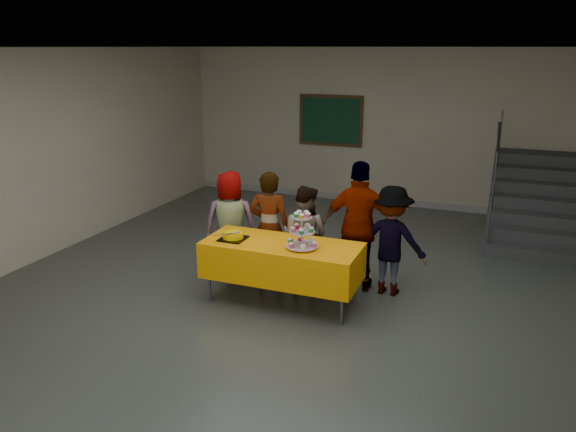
{
  "coord_description": "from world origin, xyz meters",
  "views": [
    {
      "loc": [
        2.24,
        -5.74,
        3.01
      ],
      "look_at": [
        -0.14,
        0.27,
        1.05
      ],
      "focal_mm": 35.0,
      "sensor_mm": 36.0,
      "label": 1
    }
  ],
  "objects_px": {
    "staircase": "(531,204)",
    "schoolchild_e": "(391,241)",
    "schoolchild_b": "(269,227)",
    "cupcake_stand": "(302,233)",
    "bake_table": "(282,260)",
    "schoolchild_d": "(360,227)",
    "noticeboard": "(331,120)",
    "bear_cake": "(233,235)",
    "schoolchild_c": "(304,236)",
    "schoolchild_a": "(231,223)"
  },
  "relations": [
    {
      "from": "cupcake_stand",
      "to": "bear_cake",
      "type": "height_order",
      "value": "cupcake_stand"
    },
    {
      "from": "noticeboard",
      "to": "bake_table",
      "type": "bearing_deg",
      "value": -79.08
    },
    {
      "from": "schoolchild_e",
      "to": "staircase",
      "type": "relative_size",
      "value": 0.58
    },
    {
      "from": "staircase",
      "to": "schoolchild_a",
      "type": "bearing_deg",
      "value": -138.21
    },
    {
      "from": "schoolchild_c",
      "to": "noticeboard",
      "type": "height_order",
      "value": "noticeboard"
    },
    {
      "from": "bake_table",
      "to": "schoolchild_b",
      "type": "xyz_separation_m",
      "value": [
        -0.41,
        0.57,
        0.19
      ]
    },
    {
      "from": "schoolchild_e",
      "to": "staircase",
      "type": "bearing_deg",
      "value": -115.05
    },
    {
      "from": "bear_cake",
      "to": "schoolchild_b",
      "type": "xyz_separation_m",
      "value": [
        0.19,
        0.66,
        -0.08
      ]
    },
    {
      "from": "schoolchild_b",
      "to": "schoolchild_c",
      "type": "height_order",
      "value": "schoolchild_b"
    },
    {
      "from": "cupcake_stand",
      "to": "schoolchild_b",
      "type": "height_order",
      "value": "schoolchild_b"
    },
    {
      "from": "cupcake_stand",
      "to": "schoolchild_e",
      "type": "height_order",
      "value": "schoolchild_e"
    },
    {
      "from": "bake_table",
      "to": "schoolchild_b",
      "type": "bearing_deg",
      "value": 125.49
    },
    {
      "from": "schoolchild_d",
      "to": "noticeboard",
      "type": "bearing_deg",
      "value": -74.19
    },
    {
      "from": "bake_table",
      "to": "schoolchild_a",
      "type": "xyz_separation_m",
      "value": [
        -1.0,
        0.62,
        0.16
      ]
    },
    {
      "from": "schoolchild_e",
      "to": "staircase",
      "type": "xyz_separation_m",
      "value": [
        1.68,
        3.28,
        -0.21
      ]
    },
    {
      "from": "schoolchild_d",
      "to": "schoolchild_e",
      "type": "bearing_deg",
      "value": 177.92
    },
    {
      "from": "bake_table",
      "to": "schoolchild_a",
      "type": "distance_m",
      "value": 1.19
    },
    {
      "from": "schoolchild_d",
      "to": "schoolchild_e",
      "type": "relative_size",
      "value": 1.2
    },
    {
      "from": "schoolchild_b",
      "to": "schoolchild_e",
      "type": "height_order",
      "value": "schoolchild_b"
    },
    {
      "from": "schoolchild_b",
      "to": "staircase",
      "type": "relative_size",
      "value": 0.62
    },
    {
      "from": "bake_table",
      "to": "cupcake_stand",
      "type": "xyz_separation_m",
      "value": [
        0.28,
        -0.07,
        0.4
      ]
    },
    {
      "from": "noticeboard",
      "to": "bear_cake",
      "type": "bearing_deg",
      "value": -86.05
    },
    {
      "from": "bake_table",
      "to": "schoolchild_e",
      "type": "bearing_deg",
      "value": 33.99
    },
    {
      "from": "schoolchild_b",
      "to": "schoolchild_c",
      "type": "distance_m",
      "value": 0.48
    },
    {
      "from": "schoolchild_a",
      "to": "noticeboard",
      "type": "relative_size",
      "value": 1.1
    },
    {
      "from": "cupcake_stand",
      "to": "schoolchild_b",
      "type": "distance_m",
      "value": 0.97
    },
    {
      "from": "bake_table",
      "to": "schoolchild_b",
      "type": "height_order",
      "value": "schoolchild_b"
    },
    {
      "from": "schoolchild_b",
      "to": "schoolchild_d",
      "type": "distance_m",
      "value": 1.18
    },
    {
      "from": "schoolchild_d",
      "to": "bear_cake",
      "type": "bearing_deg",
      "value": 25.22
    },
    {
      "from": "schoolchild_e",
      "to": "staircase",
      "type": "height_order",
      "value": "staircase"
    },
    {
      "from": "bear_cake",
      "to": "staircase",
      "type": "relative_size",
      "value": 0.15
    },
    {
      "from": "schoolchild_c",
      "to": "schoolchild_d",
      "type": "xyz_separation_m",
      "value": [
        0.69,
        0.14,
        0.17
      ]
    },
    {
      "from": "bear_cake",
      "to": "schoolchild_d",
      "type": "bearing_deg",
      "value": 31.7
    },
    {
      "from": "schoolchild_b",
      "to": "schoolchild_d",
      "type": "xyz_separation_m",
      "value": [
        1.16,
        0.17,
        0.09
      ]
    },
    {
      "from": "schoolchild_d",
      "to": "noticeboard",
      "type": "height_order",
      "value": "noticeboard"
    },
    {
      "from": "bear_cake",
      "to": "schoolchild_d",
      "type": "xyz_separation_m",
      "value": [
        1.35,
        0.84,
        0.01
      ]
    },
    {
      "from": "staircase",
      "to": "schoolchild_e",
      "type": "bearing_deg",
      "value": -117.19
    },
    {
      "from": "schoolchild_c",
      "to": "schoolchild_b",
      "type": "bearing_deg",
      "value": 11.85
    },
    {
      "from": "schoolchild_b",
      "to": "noticeboard",
      "type": "relative_size",
      "value": 1.15
    },
    {
      "from": "bear_cake",
      "to": "noticeboard",
      "type": "xyz_separation_m",
      "value": [
        -0.34,
        4.98,
        0.77
      ]
    },
    {
      "from": "bake_table",
      "to": "staircase",
      "type": "xyz_separation_m",
      "value": [
        2.84,
        4.05,
        -0.07
      ]
    },
    {
      "from": "schoolchild_a",
      "to": "schoolchild_c",
      "type": "height_order",
      "value": "schoolchild_a"
    },
    {
      "from": "schoolchild_e",
      "to": "bake_table",
      "type": "bearing_deg",
      "value": 36.13
    },
    {
      "from": "schoolchild_a",
      "to": "schoolchild_c",
      "type": "relative_size",
      "value": 1.07
    },
    {
      "from": "bake_table",
      "to": "noticeboard",
      "type": "height_order",
      "value": "noticeboard"
    },
    {
      "from": "noticeboard",
      "to": "schoolchild_c",
      "type": "bearing_deg",
      "value": -76.74
    },
    {
      "from": "schoolchild_b",
      "to": "schoolchild_d",
      "type": "bearing_deg",
      "value": 179.95
    },
    {
      "from": "cupcake_stand",
      "to": "bear_cake",
      "type": "xyz_separation_m",
      "value": [
        -0.88,
        -0.02,
        -0.12
      ]
    },
    {
      "from": "schoolchild_a",
      "to": "schoolchild_e",
      "type": "distance_m",
      "value": 2.16
    },
    {
      "from": "bear_cake",
      "to": "schoolchild_b",
      "type": "relative_size",
      "value": 0.24
    }
  ]
}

